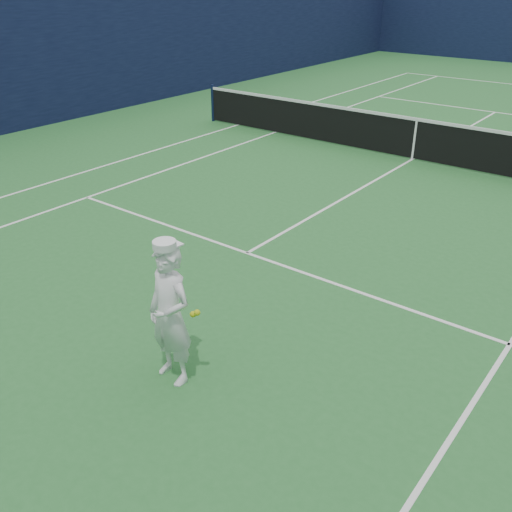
{
  "coord_description": "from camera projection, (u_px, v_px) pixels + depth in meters",
  "views": [
    {
      "loc": [
        5.16,
        -12.84,
        4.12
      ],
      "look_at": [
        1.29,
        -7.84,
        0.93
      ],
      "focal_mm": 40.0,
      "sensor_mm": 36.0,
      "label": 1
    }
  ],
  "objects": [
    {
      "name": "court_markings",
      "position": [
        412.0,
        160.0,
        13.74
      ],
      "size": [
        11.03,
        23.83,
        0.01
      ],
      "color": "white",
      "rests_on": "ground"
    },
    {
      "name": "ground",
      "position": [
        412.0,
        160.0,
        13.74
      ],
      "size": [
        80.0,
        80.0,
        0.0
      ],
      "primitive_type": "plane",
      "color": "#28692E",
      "rests_on": "ground"
    },
    {
      "name": "tennis_player",
      "position": [
        170.0,
        315.0,
        6.07
      ],
      "size": [
        0.76,
        0.51,
        1.69
      ],
      "rotation": [
        0.0,
        0.0,
        -0.09
      ],
      "color": "white",
      "rests_on": "ground"
    },
    {
      "name": "tennis_net",
      "position": [
        415.0,
        137.0,
        13.49
      ],
      "size": [
        12.88,
        0.09,
        1.07
      ],
      "color": "#141E4C",
      "rests_on": "ground"
    },
    {
      "name": "windscreen_fence",
      "position": [
        423.0,
        74.0,
        12.84
      ],
      "size": [
        20.12,
        36.12,
        4.0
      ],
      "color": "#0D1533",
      "rests_on": "ground"
    }
  ]
}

